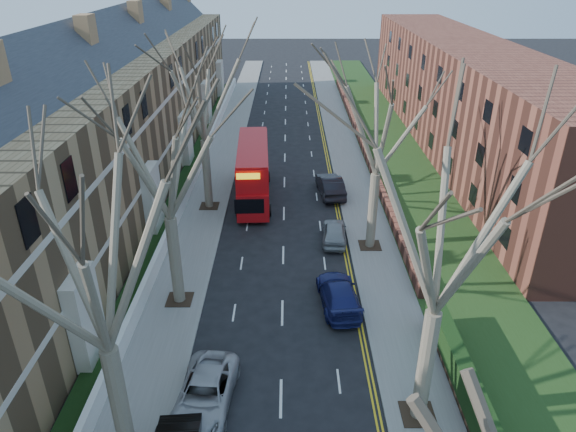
{
  "coord_description": "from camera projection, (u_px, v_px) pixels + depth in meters",
  "views": [
    {
      "loc": [
        0.31,
        -7.3,
        17.07
      ],
      "look_at": [
        0.31,
        20.51,
        3.06
      ],
      "focal_mm": 32.0,
      "sensor_mm": 36.0,
      "label": 1
    }
  ],
  "objects": [
    {
      "name": "pavement_left",
      "position": [
        222.0,
        157.0,
        49.0
      ],
      "size": [
        3.0,
        102.0,
        0.12
      ],
      "primitive_type": "cube",
      "color": "slate",
      "rests_on": "ground"
    },
    {
      "name": "pavement_right",
      "position": [
        348.0,
        157.0,
        49.0
      ],
      "size": [
        3.0,
        102.0,
        0.12
      ],
      "primitive_type": "cube",
      "color": "slate",
      "rests_on": "ground"
    },
    {
      "name": "terrace_left",
      "position": [
        107.0,
        126.0,
        39.39
      ],
      "size": [
        9.7,
        78.0,
        13.6
      ],
      "color": "olive",
      "rests_on": "ground"
    },
    {
      "name": "flats_right",
      "position": [
        462.0,
        96.0,
        50.35
      ],
      "size": [
        13.97,
        54.0,
        10.0
      ],
      "color": "brown",
      "rests_on": "ground"
    },
    {
      "name": "front_wall_left",
      "position": [
        190.0,
        185.0,
        41.6
      ],
      "size": [
        0.3,
        78.0,
        1.0
      ],
      "color": "white",
      "rests_on": "ground"
    },
    {
      "name": "grass_verge_right",
      "position": [
        395.0,
        156.0,
        48.95
      ],
      "size": [
        6.0,
        102.0,
        0.06
      ],
      "color": "#213C15",
      "rests_on": "ground"
    },
    {
      "name": "tree_left_mid",
      "position": [
        86.0,
        240.0,
        15.25
      ],
      "size": [
        10.5,
        10.5,
        14.71
      ],
      "color": "#756853",
      "rests_on": "ground"
    },
    {
      "name": "tree_left_far",
      "position": [
        162.0,
        142.0,
        24.33
      ],
      "size": [
        10.15,
        10.15,
        14.22
      ],
      "color": "#756853",
      "rests_on": "ground"
    },
    {
      "name": "tree_left_dist",
      "position": [
        200.0,
        81.0,
        34.9
      ],
      "size": [
        10.5,
        10.5,
        14.71
      ],
      "color": "#756853",
      "rests_on": "ground"
    },
    {
      "name": "tree_right_mid",
      "position": [
        450.0,
        211.0,
        17.04
      ],
      "size": [
        10.5,
        10.5,
        14.71
      ],
      "color": "#756853",
      "rests_on": "ground"
    },
    {
      "name": "tree_right_far",
      "position": [
        381.0,
        109.0,
        29.68
      ],
      "size": [
        10.15,
        10.15,
        14.22
      ],
      "color": "#756853",
      "rests_on": "ground"
    },
    {
      "name": "double_decker_bus",
      "position": [
        253.0,
        173.0,
        39.92
      ],
      "size": [
        2.95,
        10.21,
        4.26
      ],
      "rotation": [
        0.0,
        0.0,
        3.19
      ],
      "color": "#B80D11",
      "rests_on": "ground"
    },
    {
      "name": "car_left_far",
      "position": [
        205.0,
        394.0,
        21.57
      ],
      "size": [
        2.68,
        5.05,
        1.35
      ],
      "primitive_type": "imported",
      "rotation": [
        0.0,
        0.0,
        -0.09
      ],
      "color": "#A4A4A9",
      "rests_on": "ground"
    },
    {
      "name": "car_right_near",
      "position": [
        339.0,
        294.0,
        27.9
      ],
      "size": [
        2.42,
        5.02,
        1.41
      ],
      "primitive_type": "imported",
      "rotation": [
        0.0,
        0.0,
        3.24
      ],
      "color": "navy",
      "rests_on": "ground"
    },
    {
      "name": "car_right_mid",
      "position": [
        334.0,
        232.0,
        34.31
      ],
      "size": [
        1.88,
        4.06,
        1.35
      ],
      "primitive_type": "imported",
      "rotation": [
        0.0,
        0.0,
        3.07
      ],
      "color": "gray",
      "rests_on": "ground"
    },
    {
      "name": "car_right_far",
      "position": [
        330.0,
        185.0,
        41.01
      ],
      "size": [
        2.24,
        5.02,
        1.6
      ],
      "primitive_type": "imported",
      "rotation": [
        0.0,
        0.0,
        3.26
      ],
      "color": "black",
      "rests_on": "ground"
    }
  ]
}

